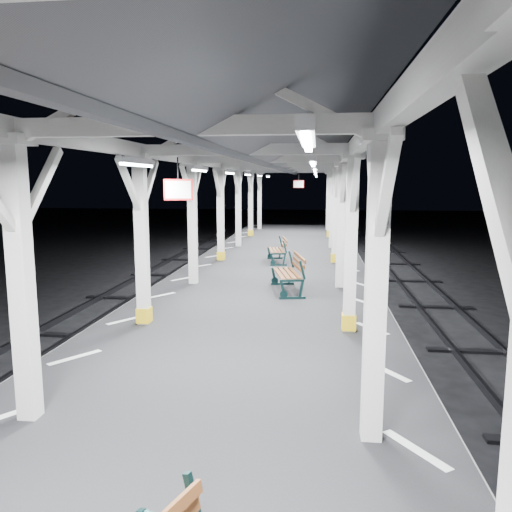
# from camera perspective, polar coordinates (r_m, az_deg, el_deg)

# --- Properties ---
(ground) EXTENTS (120.00, 120.00, 0.00)m
(ground) POSITION_cam_1_polar(r_m,az_deg,el_deg) (8.31, -3.47, -18.71)
(ground) COLOR black
(ground) RESTS_ON ground
(platform) EXTENTS (6.00, 50.00, 1.00)m
(platform) POSITION_cam_1_polar(r_m,az_deg,el_deg) (8.10, -3.51, -15.57)
(platform) COLOR black
(platform) RESTS_ON ground
(hazard_stripes_left) EXTENTS (1.00, 48.00, 0.01)m
(hazard_stripes_left) POSITION_cam_1_polar(r_m,az_deg,el_deg) (8.67, -19.97, -10.84)
(hazard_stripes_left) COLOR silver
(hazard_stripes_left) RESTS_ON platform
(hazard_stripes_right) EXTENTS (1.00, 48.00, 0.01)m
(hazard_stripes_right) POSITION_cam_1_polar(r_m,az_deg,el_deg) (7.86, 14.77, -12.63)
(hazard_stripes_right) COLOR silver
(hazard_stripes_right) RESTS_ON platform
(canopy) EXTENTS (5.40, 49.00, 4.65)m
(canopy) POSITION_cam_1_polar(r_m,az_deg,el_deg) (7.41, -3.82, 14.35)
(canopy) COLOR silver
(canopy) RESTS_ON platform
(bench_mid) EXTENTS (1.00, 1.85, 0.95)m
(bench_mid) POSITION_cam_1_polar(r_m,az_deg,el_deg) (12.77, 4.04, -1.84)
(bench_mid) COLOR black
(bench_mid) RESTS_ON platform
(bench_far) EXTENTS (0.83, 1.64, 0.85)m
(bench_far) POSITION_cam_1_polar(r_m,az_deg,el_deg) (17.37, 2.68, 0.76)
(bench_far) COLOR black
(bench_far) RESTS_ON platform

